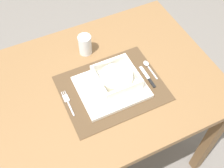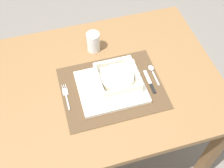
# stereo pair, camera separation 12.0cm
# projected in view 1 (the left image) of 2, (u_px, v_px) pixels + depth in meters

# --- Properties ---
(ground_plane) EXTENTS (6.00, 6.00, 0.00)m
(ground_plane) POSITION_uv_depth(u_px,v_px,m) (106.00, 149.00, 1.84)
(ground_plane) COLOR slate
(dining_table) EXTENTS (1.00, 0.76, 0.73)m
(dining_table) POSITION_uv_depth(u_px,v_px,m) (104.00, 94.00, 1.33)
(dining_table) COLOR brown
(dining_table) RESTS_ON ground
(placemat) EXTENTS (0.43, 0.34, 0.00)m
(placemat) POSITION_uv_depth(u_px,v_px,m) (112.00, 88.00, 1.22)
(placemat) COLOR #4C3823
(placemat) RESTS_ON dining_table
(serving_plate) EXTENTS (0.28, 0.24, 0.02)m
(serving_plate) POSITION_uv_depth(u_px,v_px,m) (111.00, 87.00, 1.21)
(serving_plate) COLOR white
(serving_plate) RESTS_ON placemat
(porridge_bowl) EXTENTS (0.17, 0.17, 0.06)m
(porridge_bowl) POSITION_uv_depth(u_px,v_px,m) (116.00, 78.00, 1.20)
(porridge_bowl) COLOR white
(porridge_bowl) RESTS_ON serving_plate
(fork) EXTENTS (0.02, 0.13, 0.00)m
(fork) POSITION_uv_depth(u_px,v_px,m) (67.00, 101.00, 1.18)
(fork) COLOR silver
(fork) RESTS_ON placemat
(spoon) EXTENTS (0.02, 0.11, 0.01)m
(spoon) POSITION_uv_depth(u_px,v_px,m) (148.00, 66.00, 1.29)
(spoon) COLOR silver
(spoon) RESTS_ON placemat
(butter_knife) EXTENTS (0.01, 0.13, 0.01)m
(butter_knife) POSITION_uv_depth(u_px,v_px,m) (148.00, 78.00, 1.25)
(butter_knife) COLOR black
(butter_knife) RESTS_ON placemat
(drinking_glass) EXTENTS (0.06, 0.06, 0.10)m
(drinking_glass) POSITION_uv_depth(u_px,v_px,m) (85.00, 45.00, 1.31)
(drinking_glass) COLOR white
(drinking_glass) RESTS_ON dining_table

